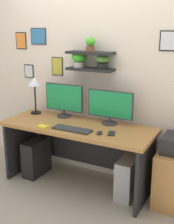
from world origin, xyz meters
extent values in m
plane|color=gray|center=(0.00, 0.00, 0.00)|extent=(8.00, 8.00, 0.00)
cube|color=beige|center=(0.00, 0.44, 1.35)|extent=(4.40, 0.04, 2.70)
cube|color=black|center=(0.00, 0.32, 1.34)|extent=(0.57, 0.20, 0.03)
cube|color=black|center=(0.00, 0.32, 1.54)|extent=(0.57, 0.20, 0.03)
cylinder|color=#B2A899|center=(-0.16, 0.32, 1.39)|extent=(0.13, 0.13, 0.06)
ellipsoid|color=green|center=(-0.16, 0.32, 1.48)|extent=(0.16, 0.16, 0.13)
cylinder|color=black|center=(0.16, 0.32, 1.39)|extent=(0.13, 0.13, 0.07)
ellipsoid|color=#498732|center=(0.16, 0.32, 1.47)|extent=(0.15, 0.15, 0.09)
cylinder|color=brown|center=(0.00, 0.32, 1.58)|extent=(0.10, 0.10, 0.06)
ellipsoid|color=green|center=(0.00, 0.32, 1.66)|extent=(0.11, 0.11, 0.10)
cube|color=black|center=(0.89, 0.42, 1.68)|extent=(0.24, 0.02, 0.21)
cube|color=silver|center=(0.89, 0.41, 1.68)|extent=(0.21, 0.00, 0.19)
cube|color=#2D2D33|center=(-0.80, 0.42, 1.71)|extent=(0.24, 0.02, 0.21)
cube|color=teal|center=(-0.80, 0.41, 1.71)|extent=(0.22, 0.00, 0.18)
cube|color=#2D2D33|center=(-0.52, 0.42, 1.34)|extent=(0.16, 0.02, 0.23)
cube|color=gold|center=(-0.52, 0.41, 1.34)|extent=(0.14, 0.00, 0.21)
cube|color=black|center=(-0.98, 0.42, 1.24)|extent=(0.15, 0.02, 0.18)
cube|color=silver|center=(-0.98, 0.41, 1.24)|extent=(0.13, 0.00, 0.16)
cube|color=black|center=(-1.09, 0.42, 1.65)|extent=(0.17, 0.02, 0.22)
cube|color=orange|center=(-1.09, 0.41, 1.65)|extent=(0.15, 0.00, 0.20)
cube|color=#9E6B38|center=(0.00, 0.00, 0.73)|extent=(1.77, 0.68, 0.04)
cube|color=black|center=(-0.82, 0.00, 0.35)|extent=(0.04, 0.62, 0.71)
cube|color=black|center=(0.82, 0.00, 0.35)|extent=(0.04, 0.62, 0.71)
cube|color=black|center=(0.00, 0.30, 0.39)|extent=(1.57, 0.02, 0.50)
cylinder|color=#2D2D33|center=(-0.31, 0.21, 0.76)|extent=(0.18, 0.18, 0.02)
cylinder|color=#2D2D33|center=(-0.31, 0.21, 0.80)|extent=(0.03, 0.03, 0.07)
cube|color=#2D2D33|center=(-0.31, 0.22, 0.99)|extent=(0.51, 0.02, 0.33)
cube|color=#198C4C|center=(-0.31, 0.21, 0.99)|extent=(0.49, 0.00, 0.31)
cylinder|color=#2D2D33|center=(0.31, 0.21, 0.76)|extent=(0.18, 0.18, 0.02)
cylinder|color=#2D2D33|center=(0.31, 0.21, 0.80)|extent=(0.03, 0.03, 0.07)
cube|color=#2D2D33|center=(0.31, 0.22, 0.98)|extent=(0.54, 0.02, 0.31)
cube|color=#198C4C|center=(0.31, 0.21, 0.98)|extent=(0.52, 0.00, 0.29)
cube|color=#2D2D33|center=(0.04, -0.18, 0.76)|extent=(0.44, 0.14, 0.02)
ellipsoid|color=black|center=(0.35, -0.15, 0.77)|extent=(0.06, 0.09, 0.03)
cylinder|color=black|center=(-0.71, 0.16, 0.76)|extent=(0.13, 0.13, 0.02)
cylinder|color=black|center=(-0.71, 0.16, 0.94)|extent=(0.02, 0.02, 0.35)
cone|color=silver|center=(-0.71, 0.16, 1.17)|extent=(0.17, 0.17, 0.11)
cube|color=black|center=(0.46, -0.09, 0.76)|extent=(0.11, 0.16, 0.01)
cube|color=yellow|center=(-0.29, -0.26, 0.76)|extent=(0.13, 0.10, 0.02)
cube|color=black|center=(-0.60, -0.01, 0.23)|extent=(0.18, 0.40, 0.46)
cube|color=#99999E|center=(0.62, 0.04, 0.23)|extent=(0.18, 0.40, 0.45)
camera|label=1|loc=(1.61, -2.79, 1.83)|focal=47.91mm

